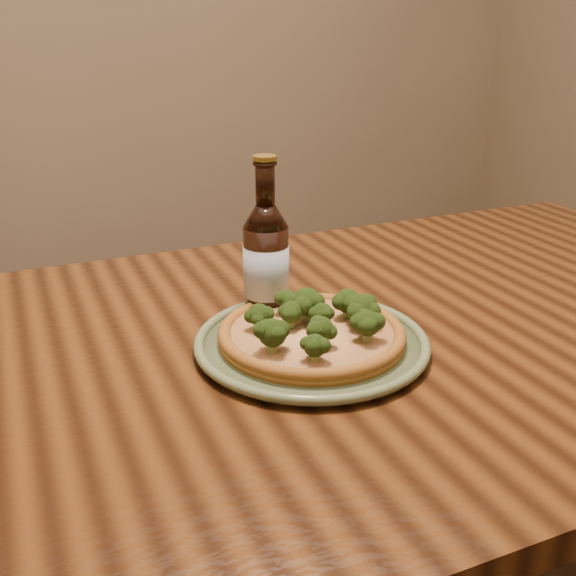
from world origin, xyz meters
name	(u,v)px	position (x,y,z in m)	size (l,w,h in m)	color
table	(346,384)	(0.00, 0.10, 0.66)	(1.60, 0.90, 0.75)	#4C2810
plate	(312,343)	(-0.08, 0.06, 0.76)	(0.32, 0.32, 0.02)	#667450
pizza	(313,331)	(-0.08, 0.06, 0.78)	(0.26, 0.26, 0.07)	#915A20
beer_bottle	(266,261)	(-0.09, 0.19, 0.84)	(0.07, 0.07, 0.25)	black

